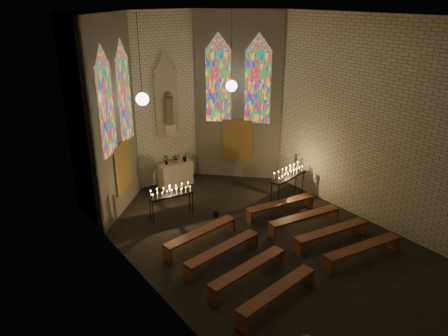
{
  "coord_description": "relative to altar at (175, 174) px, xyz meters",
  "views": [
    {
      "loc": [
        -8.26,
        -9.38,
        7.6
      ],
      "look_at": [
        -0.22,
        1.68,
        2.06
      ],
      "focal_mm": 35.0,
      "sensor_mm": 36.0,
      "label": 1
    }
  ],
  "objects": [
    {
      "name": "pew_right_2",
      "position": [
        1.73,
        -6.98,
        -0.07
      ],
      "size": [
        2.77,
        0.76,
        0.53
      ],
      "rotation": [
        0.0,
        0.0,
        -0.14
      ],
      "color": "#572C18",
      "rests_on": "ground"
    },
    {
      "name": "flower_vase_left",
      "position": [
        -0.39,
        0.04,
        0.72
      ],
      "size": [
        0.27,
        0.22,
        0.44
      ],
      "primitive_type": "imported",
      "rotation": [
        0.0,
        0.0,
        -0.34
      ],
      "color": "#4C723F",
      "rests_on": "altar"
    },
    {
      "name": "flower_vase_center",
      "position": [
        0.06,
        0.01,
        0.69
      ],
      "size": [
        0.39,
        0.36,
        0.38
      ],
      "primitive_type": "imported",
      "rotation": [
        0.0,
        0.0,
        -0.19
      ],
      "color": "#4C723F",
      "rests_on": "altar"
    },
    {
      "name": "pew_left_0",
      "position": [
        -1.73,
        -4.58,
        -0.07
      ],
      "size": [
        2.77,
        0.76,
        0.53
      ],
      "rotation": [
        0.0,
        0.0,
        0.14
      ],
      "color": "#572C18",
      "rests_on": "ground"
    },
    {
      "name": "votive_stand_right",
      "position": [
        2.77,
        -3.85,
        0.61
      ],
      "size": [
        1.8,
        0.76,
        1.29
      ],
      "rotation": [
        0.0,
        0.0,
        0.2
      ],
      "color": "black",
      "rests_on": "ground"
    },
    {
      "name": "pew_right_3",
      "position": [
        1.73,
        -8.18,
        -0.07
      ],
      "size": [
        2.77,
        0.76,
        0.53
      ],
      "rotation": [
        0.0,
        0.0,
        -0.14
      ],
      "color": "#572C18",
      "rests_on": "ground"
    },
    {
      "name": "votive_stand_left",
      "position": [
        -1.59,
        -2.47,
        0.51
      ],
      "size": [
        1.65,
        0.61,
        1.18
      ],
      "rotation": [
        0.0,
        0.0,
        -0.14
      ],
      "color": "black",
      "rests_on": "ground"
    },
    {
      "name": "floor",
      "position": [
        0.0,
        -5.45,
        -0.5
      ],
      "size": [
        12.0,
        12.0,
        0.0
      ],
      "primitive_type": "plane",
      "color": "black",
      "rests_on": "ground"
    },
    {
      "name": "flower_vase_right",
      "position": [
        0.46,
        -0.06,
        0.7
      ],
      "size": [
        0.24,
        0.2,
        0.4
      ],
      "primitive_type": "imported",
      "rotation": [
        0.0,
        0.0,
        -0.09
      ],
      "color": "#4C723F",
      "rests_on": "altar"
    },
    {
      "name": "pew_left_3",
      "position": [
        -1.73,
        -8.18,
        -0.07
      ],
      "size": [
        2.77,
        0.76,
        0.53
      ],
      "rotation": [
        0.0,
        0.0,
        0.14
      ],
      "color": "#572C18",
      "rests_on": "ground"
    },
    {
      "name": "room",
      "position": [
        -0.0,
        -2.08,
        3.22
      ],
      "size": [
        8.22,
        12.43,
        7.0
      ],
      "color": "beige",
      "rests_on": "ground"
    },
    {
      "name": "pew_left_2",
      "position": [
        -1.73,
        -6.98,
        -0.07
      ],
      "size": [
        2.77,
        0.76,
        0.53
      ],
      "rotation": [
        0.0,
        0.0,
        0.14
      ],
      "color": "#572C18",
      "rests_on": "ground"
    },
    {
      "name": "aisle_flower_pot",
      "position": [
        -0.23,
        -3.29,
        -0.31
      ],
      "size": [
        0.25,
        0.25,
        0.38
      ],
      "primitive_type": "imported",
      "rotation": [
        0.0,
        0.0,
        0.18
      ],
      "color": "#4C723F",
      "rests_on": "ground"
    },
    {
      "name": "altar",
      "position": [
        0.0,
        0.0,
        0.0
      ],
      "size": [
        1.4,
        0.6,
        1.0
      ],
      "primitive_type": "cube",
      "color": "beige",
      "rests_on": "ground"
    },
    {
      "name": "pew_right_1",
      "position": [
        1.73,
        -5.78,
        -0.07
      ],
      "size": [
        2.77,
        0.76,
        0.53
      ],
      "rotation": [
        0.0,
        0.0,
        -0.14
      ],
      "color": "#572C18",
      "rests_on": "ground"
    },
    {
      "name": "pew_right_0",
      "position": [
        1.73,
        -4.58,
        -0.07
      ],
      "size": [
        2.77,
        0.76,
        0.53
      ],
      "rotation": [
        0.0,
        0.0,
        -0.14
      ],
      "color": "#572C18",
      "rests_on": "ground"
    },
    {
      "name": "pew_left_1",
      "position": [
        -1.73,
        -5.78,
        -0.07
      ],
      "size": [
        2.77,
        0.76,
        0.53
      ],
      "rotation": [
        0.0,
        0.0,
        0.14
      ],
      "color": "#572C18",
      "rests_on": "ground"
    }
  ]
}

